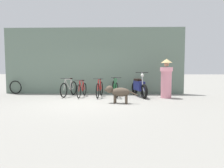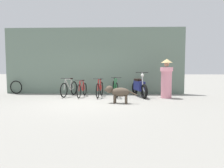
# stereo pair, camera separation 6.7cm
# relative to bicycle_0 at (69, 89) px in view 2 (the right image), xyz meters

# --- Properties ---
(ground_plane) EXTENTS (60.00, 60.00, 0.00)m
(ground_plane) POSITION_rel_bicycle_0_xyz_m (1.06, -1.92, -0.35)
(ground_plane) COLOR gray
(shop_wall_back) EXTENTS (9.01, 0.20, 3.31)m
(shop_wall_back) POSITION_rel_bicycle_0_xyz_m (1.06, 1.00, 1.30)
(shop_wall_back) COLOR slate
(shop_wall_back) RESTS_ON ground
(bicycle_0) EXTENTS (0.53, 1.64, 0.86)m
(bicycle_0) POSITION_rel_bicycle_0_xyz_m (0.00, 0.00, 0.00)
(bicycle_0) COLOR black
(bicycle_0) RESTS_ON ground
(bicycle_1) EXTENTS (0.46, 1.56, 0.79)m
(bicycle_1) POSITION_rel_bicycle_0_xyz_m (0.63, -0.16, -0.02)
(bicycle_1) COLOR black
(bicycle_1) RESTS_ON ground
(bicycle_2) EXTENTS (0.46, 1.61, 0.86)m
(bicycle_2) POSITION_rel_bicycle_0_xyz_m (1.45, -0.21, 0.00)
(bicycle_2) COLOR black
(bicycle_2) RESTS_ON ground
(bicycle_3) EXTENTS (0.46, 1.78, 0.90)m
(bicycle_3) POSITION_rel_bicycle_0_xyz_m (2.15, -0.04, 0.02)
(bicycle_3) COLOR black
(bicycle_3) RESTS_ON ground
(motorcycle) EXTENTS (0.67, 1.86, 1.13)m
(motorcycle) POSITION_rel_bicycle_0_xyz_m (3.25, -0.11, 0.10)
(motorcycle) COLOR black
(motorcycle) RESTS_ON ground
(stray_dog) EXTENTS (1.24, 0.47, 0.66)m
(stray_dog) POSITION_rel_bicycle_0_xyz_m (2.30, -1.90, 0.08)
(stray_dog) COLOR #4C3F33
(stray_dog) RESTS_ON ground
(person_in_robes) EXTENTS (0.75, 0.75, 1.71)m
(person_in_robes) POSITION_rel_bicycle_0_xyz_m (4.40, -0.42, 0.53)
(person_in_robes) COLOR pink
(person_in_robes) RESTS_ON ground
(spare_tire_left) EXTENTS (0.67, 0.15, 0.67)m
(spare_tire_left) POSITION_rel_bicycle_0_xyz_m (-2.89, 0.75, -0.02)
(spare_tire_left) COLOR black
(spare_tire_left) RESTS_ON ground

